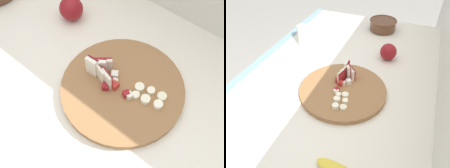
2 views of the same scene
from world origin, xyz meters
The scene contains 8 objects.
ground centered at (0.00, 0.00, 0.00)m, with size 10.00×10.00×0.00m, color gray.
tiled_countertop centered at (0.00, 0.00, 0.43)m, with size 1.41×0.86×0.87m.
tile_backsplash centered at (0.00, 0.45, 0.70)m, with size 2.40×0.04×1.40m, color silver.
cutting_board centered at (0.10, 0.06, 0.87)m, with size 0.36×0.36×0.02m, color olive.
apple_wedge_fan centered at (0.02, 0.05, 0.91)m, with size 0.10×0.07×0.07m.
apple_dice_pile centered at (0.09, 0.04, 0.89)m, with size 0.10×0.07×0.02m.
banana_slice_rows centered at (0.18, 0.08, 0.89)m, with size 0.10×0.07×0.02m.
whole_apple centered at (-0.22, 0.18, 0.90)m, with size 0.08×0.08×0.08m, color maroon.
Camera 1 is at (0.32, -0.26, 1.52)m, focal length 41.31 mm.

